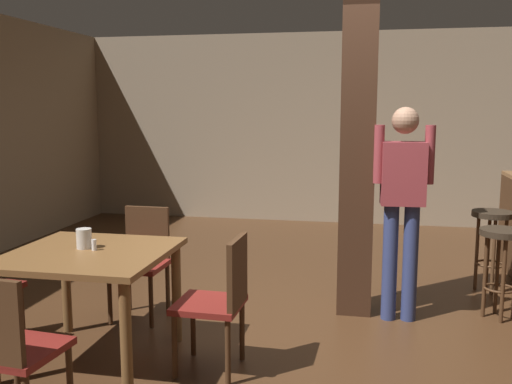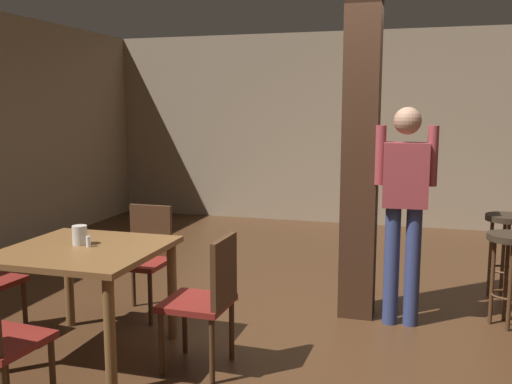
{
  "view_description": "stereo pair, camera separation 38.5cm",
  "coord_description": "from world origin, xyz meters",
  "views": [
    {
      "loc": [
        0.34,
        -4.05,
        1.72
      ],
      "look_at": [
        -0.55,
        0.38,
        1.04
      ],
      "focal_mm": 40.0,
      "sensor_mm": 36.0,
      "label": 1
    },
    {
      "loc": [
        0.71,
        -3.96,
        1.72
      ],
      "look_at": [
        -0.55,
        0.38,
        1.04
      ],
      "focal_mm": 40.0,
      "sensor_mm": 36.0,
      "label": 2
    }
  ],
  "objects": [
    {
      "name": "chair_south",
      "position": [
        -1.45,
        -1.59,
        0.51
      ],
      "size": [
        0.46,
        0.46,
        0.89
      ],
      "color": "maroon",
      "rests_on": "ground_plane"
    },
    {
      "name": "bar_stool_near",
      "position": [
        1.41,
        0.75,
        0.56
      ],
      "size": [
        0.36,
        0.36,
        0.74
      ],
      "color": "#2D2319",
      "rests_on": "ground_plane"
    },
    {
      "name": "standing_person",
      "position": [
        0.6,
        0.55,
        1.0
      ],
      "size": [
        0.47,
        0.22,
        1.72
      ],
      "color": "maroon",
      "rests_on": "ground_plane"
    },
    {
      "name": "pillar",
      "position": [
        0.24,
        0.68,
        1.4
      ],
      "size": [
        0.28,
        0.28,
        2.8
      ],
      "primitive_type": "cube",
      "color": "#382114",
      "rests_on": "ground_plane"
    },
    {
      "name": "salt_shaker",
      "position": [
        -1.45,
        -0.63,
        0.81
      ],
      "size": [
        0.03,
        0.03,
        0.07
      ],
      "primitive_type": "cylinder",
      "color": "silver",
      "rests_on": "dining_table"
    },
    {
      "name": "chair_north",
      "position": [
        -1.47,
        0.22,
        0.51
      ],
      "size": [
        0.43,
        0.43,
        0.89
      ],
      "color": "maroon",
      "rests_on": "ground_plane"
    },
    {
      "name": "chair_east",
      "position": [
        -0.58,
        -0.63,
        0.51
      ],
      "size": [
        0.43,
        0.43,
        0.89
      ],
      "color": "maroon",
      "rests_on": "ground_plane"
    },
    {
      "name": "bar_stool_mid",
      "position": [
        1.48,
        1.49,
        0.58
      ],
      "size": [
        0.38,
        0.38,
        0.76
      ],
      "color": "#2D2319",
      "rests_on": "ground_plane"
    },
    {
      "name": "wall_back",
      "position": [
        0.0,
        4.5,
        1.4
      ],
      "size": [
        8.0,
        0.1,
        2.8
      ],
      "primitive_type": "cube",
      "color": "gray",
      "rests_on": "ground_plane"
    },
    {
      "name": "napkin_cup",
      "position": [
        -1.54,
        -0.59,
        0.84
      ],
      "size": [
        0.1,
        0.1,
        0.13
      ],
      "primitive_type": "cylinder",
      "color": "beige",
      "rests_on": "dining_table"
    },
    {
      "name": "dining_table",
      "position": [
        -1.47,
        -0.65,
        0.65
      ],
      "size": [
        1.03,
        1.03,
        0.77
      ],
      "color": "brown",
      "rests_on": "ground_plane"
    },
    {
      "name": "ground_plane",
      "position": [
        0.0,
        0.0,
        0.0
      ],
      "size": [
        10.8,
        10.8,
        0.0
      ],
      "primitive_type": "plane",
      "color": "#422816"
    }
  ]
}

